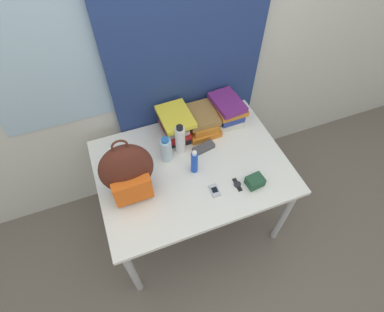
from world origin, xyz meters
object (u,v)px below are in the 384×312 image
at_px(book_stack_center, 201,121).
at_px(sunglasses_case, 204,148).
at_px(cell_phone, 215,191).
at_px(sunscreen_bottle, 195,162).
at_px(sports_bottle, 180,139).
at_px(camera_pouch, 255,181).
at_px(book_stack_right, 227,111).
at_px(water_bottle, 166,149).
at_px(wristwatch, 237,184).
at_px(backpack, 127,171).
at_px(book_stack_left, 175,124).

bearing_deg(book_stack_center, sunglasses_case, -106.35).
bearing_deg(cell_phone, book_stack_center, 77.20).
bearing_deg(sunscreen_bottle, sunglasses_case, 49.19).
bearing_deg(sports_bottle, camera_pouch, -51.11).
height_order(sports_bottle, cell_phone, sports_bottle).
xyz_separation_m(book_stack_right, sunscreen_bottle, (-0.38, -0.34, -0.00)).
bearing_deg(cell_phone, water_bottle, 119.03).
xyz_separation_m(cell_phone, camera_pouch, (0.25, -0.04, 0.02)).
relative_size(water_bottle, sports_bottle, 0.83).
bearing_deg(book_stack_center, wristwatch, -86.75).
distance_m(backpack, wristwatch, 0.67).
bearing_deg(wristwatch, camera_pouch, -17.48).
distance_m(book_stack_center, wristwatch, 0.54).
xyz_separation_m(backpack, cell_phone, (0.47, -0.20, -0.18)).
distance_m(book_stack_right, camera_pouch, 0.58).
relative_size(book_stack_left, cell_phone, 3.34).
relative_size(sports_bottle, camera_pouch, 2.11).
bearing_deg(book_stack_left, book_stack_right, -0.29).
xyz_separation_m(backpack, book_stack_right, (0.79, 0.33, -0.09)).
height_order(book_stack_right, camera_pouch, book_stack_right).
xyz_separation_m(book_stack_right, water_bottle, (-0.51, -0.18, -0.00)).
bearing_deg(sunglasses_case, water_bottle, 175.82).
bearing_deg(sunglasses_case, book_stack_left, 123.39).
bearing_deg(sports_bottle, book_stack_right, 20.24).
bearing_deg(sunglasses_case, camera_pouch, -62.74).
bearing_deg(water_bottle, book_stack_right, 19.39).
height_order(cell_phone, camera_pouch, camera_pouch).
xyz_separation_m(book_stack_right, sports_bottle, (-0.41, -0.15, 0.02)).
xyz_separation_m(book_stack_left, camera_pouch, (0.32, -0.57, -0.07)).
distance_m(sunscreen_bottle, wristwatch, 0.30).
xyz_separation_m(book_stack_left, sunscreen_bottle, (0.01, -0.34, -0.01)).
relative_size(sports_bottle, cell_phone, 2.71).
xyz_separation_m(water_bottle, camera_pouch, (0.44, -0.39, -0.06)).
bearing_deg(water_bottle, sunscreen_bottle, -49.31).
bearing_deg(backpack, book_stack_center, 29.14).
xyz_separation_m(book_stack_left, wristwatch, (0.22, -0.54, -0.10)).
height_order(book_stack_center, water_bottle, water_bottle).
distance_m(book_stack_center, sunscreen_bottle, 0.38).
height_order(sports_bottle, camera_pouch, sports_bottle).
xyz_separation_m(water_bottle, cell_phone, (0.19, -0.35, -0.08)).
distance_m(book_stack_left, sports_bottle, 0.15).
bearing_deg(wristwatch, sunglasses_case, 104.74).
height_order(water_bottle, cell_phone, water_bottle).
relative_size(sports_bottle, sunscreen_bottle, 1.23).
distance_m(book_stack_left, cell_phone, 0.54).
height_order(sports_bottle, sunglasses_case, sports_bottle).
relative_size(cell_phone, sunglasses_case, 0.54).
height_order(book_stack_left, camera_pouch, book_stack_left).
bearing_deg(book_stack_center, sunscreen_bottle, -117.81).
bearing_deg(sunscreen_bottle, water_bottle, 130.69).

